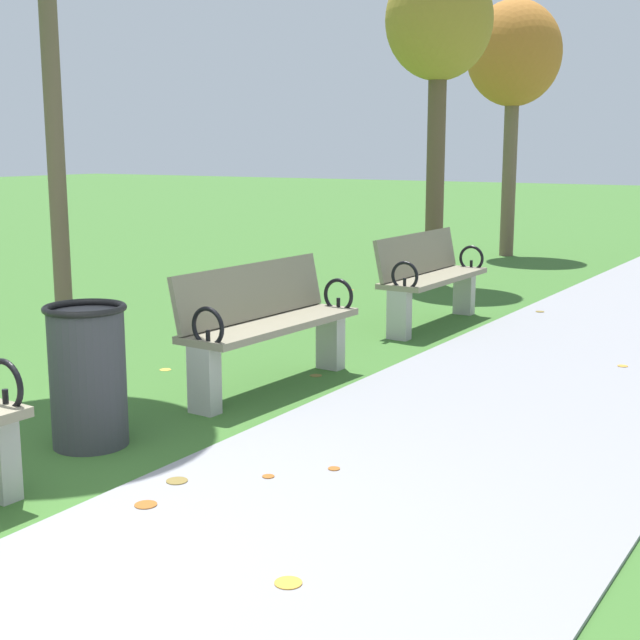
% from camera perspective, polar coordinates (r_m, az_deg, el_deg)
% --- Properties ---
extents(park_bench_2, '(0.55, 1.62, 0.90)m').
position_cam_1_polar(park_bench_2, '(6.48, -3.38, -0.16)').
color(park_bench_2, gray).
rests_on(park_bench_2, ground).
extents(park_bench_3, '(0.48, 1.60, 0.90)m').
position_cam_1_polar(park_bench_3, '(8.84, 6.96, 2.76)').
color(park_bench_3, gray).
rests_on(park_bench_3, ground).
extents(tree_2, '(1.31, 1.31, 3.96)m').
position_cam_1_polar(tree_2, '(11.56, 7.54, 17.84)').
color(tree_2, brown).
rests_on(tree_2, ground).
extents(tree_3, '(1.47, 1.47, 3.95)m').
position_cam_1_polar(tree_3, '(14.80, 12.18, 15.95)').
color(tree_3, brown).
rests_on(tree_3, ground).
extents(trash_bin, '(0.48, 0.48, 0.84)m').
position_cam_1_polar(trash_bin, '(5.41, -14.49, -3.40)').
color(trash_bin, '#38383D').
rests_on(trash_bin, ground).
extents(scattered_leaves, '(4.82, 10.57, 0.02)m').
position_cam_1_polar(scattered_leaves, '(5.93, -2.44, -5.89)').
color(scattered_leaves, gold).
rests_on(scattered_leaves, ground).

